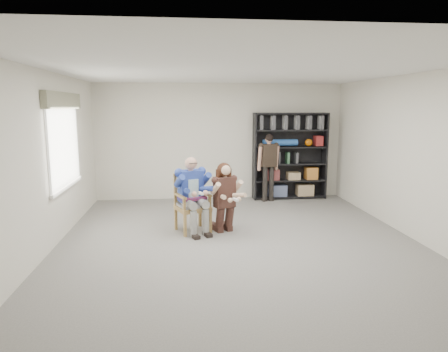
{
  "coord_description": "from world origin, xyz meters",
  "views": [
    {
      "loc": [
        -0.91,
        -6.2,
        2.24
      ],
      "look_at": [
        -0.2,
        0.6,
        1.05
      ],
      "focal_mm": 32.0,
      "sensor_mm": 36.0,
      "label": 1
    }
  ],
  "objects_px": {
    "kneeling_woman": "(225,198)",
    "bookshelf": "(290,156)",
    "seated_man": "(192,195)",
    "standing_man": "(268,168)",
    "armchair": "(193,203)"
  },
  "relations": [
    {
      "from": "seated_man",
      "to": "bookshelf",
      "type": "distance_m",
      "value": 3.49
    },
    {
      "from": "armchair",
      "to": "standing_man",
      "type": "height_order",
      "value": "standing_man"
    },
    {
      "from": "kneeling_woman",
      "to": "seated_man",
      "type": "bearing_deg",
      "value": 147.39
    },
    {
      "from": "seated_man",
      "to": "kneeling_woman",
      "type": "xyz_separation_m",
      "value": [
        0.58,
        -0.12,
        -0.06
      ]
    },
    {
      "from": "seated_man",
      "to": "bookshelf",
      "type": "relative_size",
      "value": 0.65
    },
    {
      "from": "kneeling_woman",
      "to": "bookshelf",
      "type": "relative_size",
      "value": 0.6
    },
    {
      "from": "bookshelf",
      "to": "armchair",
      "type": "bearing_deg",
      "value": -134.8
    },
    {
      "from": "kneeling_woman",
      "to": "bookshelf",
      "type": "xyz_separation_m",
      "value": [
        1.87,
        2.58,
        0.42
      ]
    },
    {
      "from": "armchair",
      "to": "bookshelf",
      "type": "bearing_deg",
      "value": 24.27
    },
    {
      "from": "seated_man",
      "to": "standing_man",
      "type": "bearing_deg",
      "value": 28.73
    },
    {
      "from": "bookshelf",
      "to": "standing_man",
      "type": "relative_size",
      "value": 1.3
    },
    {
      "from": "seated_man",
      "to": "kneeling_woman",
      "type": "height_order",
      "value": "seated_man"
    },
    {
      "from": "kneeling_woman",
      "to": "bookshelf",
      "type": "distance_m",
      "value": 3.22
    },
    {
      "from": "seated_man",
      "to": "standing_man",
      "type": "xyz_separation_m",
      "value": [
        1.86,
        2.19,
        0.12
      ]
    },
    {
      "from": "kneeling_woman",
      "to": "standing_man",
      "type": "bearing_deg",
      "value": 40.07
    }
  ]
}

